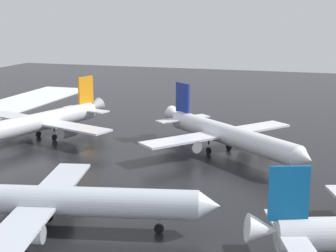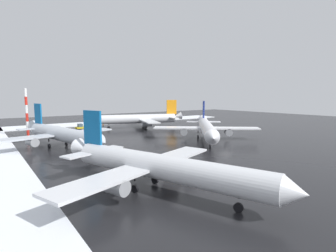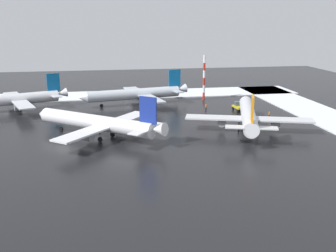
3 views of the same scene
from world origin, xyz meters
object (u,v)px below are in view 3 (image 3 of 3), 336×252
at_px(airplane_far_rear, 136,94).
at_px(pushback_tug, 238,106).
at_px(airplane_parked_portside, 248,115).
at_px(ground_crew_mid_apron, 206,107).
at_px(ground_crew_by_nose_gear, 269,114).
at_px(airplane_parked_starboard, 98,123).
at_px(airplane_foreground_jet, 11,100).
at_px(antenna_mast, 204,78).

xyz_separation_m(airplane_far_rear, pushback_tug, (-27.23, 13.34, -2.01)).
bearing_deg(airplane_parked_portside, ground_crew_mid_apron, 28.39).
relative_size(airplane_far_rear, pushback_tug, 7.00).
height_order(pushback_tug, ground_crew_by_nose_gear, pushback_tug).
xyz_separation_m(airplane_parked_starboard, pushback_tug, (-38.95, -20.91, -2.13)).
xyz_separation_m(airplane_parked_starboard, ground_crew_mid_apron, (-30.30, -23.40, -2.44)).
distance_m(airplane_foreground_jet, ground_crew_mid_apron, 54.65).
height_order(airplane_far_rear, ground_crew_mid_apron, airplane_far_rear).
relative_size(pushback_tug, ground_crew_mid_apron, 2.79).
bearing_deg(antenna_mast, airplane_far_rear, 10.16).
distance_m(airplane_parked_portside, pushback_tug, 20.37).
relative_size(airplane_foreground_jet, antenna_mast, 2.28).
distance_m(airplane_far_rear, ground_crew_by_nose_gear, 39.71).
height_order(airplane_foreground_jet, airplane_far_rear, airplane_far_rear).
bearing_deg(ground_crew_mid_apron, antenna_mast, -159.57).
bearing_deg(ground_crew_by_nose_gear, antenna_mast, 94.71).
xyz_separation_m(pushback_tug, ground_crew_by_nose_gear, (-5.07, 9.64, -0.31)).
relative_size(airplane_foreground_jet, pushback_tug, 6.72).
height_order(airplane_parked_starboard, antenna_mast, antenna_mast).
height_order(airplane_far_rear, antenna_mast, antenna_mast).
distance_m(airplane_parked_portside, ground_crew_mid_apron, 22.76).
bearing_deg(antenna_mast, ground_crew_by_nose_gear, 111.50).
bearing_deg(airplane_parked_starboard, pushback_tug, -111.95).
relative_size(airplane_far_rear, ground_crew_by_nose_gear, 19.49).
relative_size(airplane_parked_portside, ground_crew_mid_apron, 19.89).
bearing_deg(airplane_far_rear, pushback_tug, 141.76).
height_order(ground_crew_by_nose_gear, ground_crew_mid_apron, same).
bearing_deg(ground_crew_mid_apron, pushback_tug, 106.39).
bearing_deg(airplane_parked_starboard, airplane_foreground_jet, -13.29).
distance_m(pushback_tug, antenna_mast, 18.98).
xyz_separation_m(airplane_foreground_jet, ground_crew_by_nose_gear, (-67.71, 20.31, -2.27)).
bearing_deg(airplane_far_rear, antenna_mast, 178.01).
relative_size(airplane_foreground_jet, airplane_parked_starboard, 1.11).
distance_m(airplane_far_rear, airplane_parked_starboard, 36.20).
xyz_separation_m(airplane_parked_portside, ground_crew_mid_apron, (4.16, -22.25, -2.45)).
height_order(airplane_parked_portside, pushback_tug, airplane_parked_portside).
distance_m(airplane_far_rear, antenna_mast, 22.38).
xyz_separation_m(airplane_parked_portside, airplane_far_rear, (22.74, -33.09, -0.13)).
height_order(ground_crew_mid_apron, antenna_mast, antenna_mast).
relative_size(airplane_parked_starboard, antenna_mast, 2.04).
distance_m(airplane_parked_portside, airplane_far_rear, 40.15).
xyz_separation_m(airplane_parked_portside, airplane_parked_starboard, (34.46, 1.16, -0.01)).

